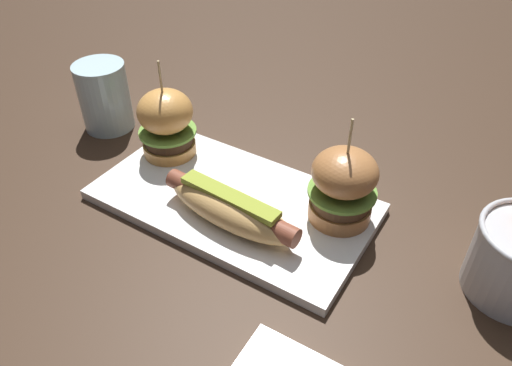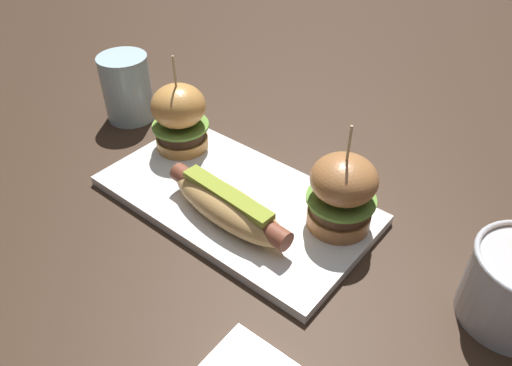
{
  "view_description": "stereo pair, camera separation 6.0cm",
  "coord_description": "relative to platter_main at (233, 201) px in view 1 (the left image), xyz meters",
  "views": [
    {
      "loc": [
        0.28,
        -0.4,
        0.43
      ],
      "look_at": [
        0.04,
        0.0,
        0.05
      ],
      "focal_mm": 33.84,
      "sensor_mm": 36.0,
      "label": 1
    },
    {
      "loc": [
        0.33,
        -0.36,
        0.43
      ],
      "look_at": [
        0.04,
        0.0,
        0.05
      ],
      "focal_mm": 33.84,
      "sensor_mm": 36.0,
      "label": 2
    }
  ],
  "objects": [
    {
      "name": "hot_dog",
      "position": [
        0.02,
        -0.04,
        0.03
      ],
      "size": [
        0.19,
        0.07,
        0.05
      ],
      "color": "tan",
      "rests_on": "platter_main"
    },
    {
      "name": "slider_right",
      "position": [
        0.13,
        0.04,
        0.06
      ],
      "size": [
        0.08,
        0.08,
        0.14
      ],
      "color": "#AC6F3E",
      "rests_on": "platter_main"
    },
    {
      "name": "ground_plane",
      "position": [
        0.0,
        0.0,
        -0.01
      ],
      "size": [
        3.0,
        3.0,
        0.0
      ],
      "primitive_type": "plane",
      "color": "#382619"
    },
    {
      "name": "slider_left",
      "position": [
        -0.14,
        0.04,
        0.06
      ],
      "size": [
        0.08,
        0.08,
        0.15
      ],
      "color": "#D29148",
      "rests_on": "platter_main"
    },
    {
      "name": "platter_main",
      "position": [
        0.0,
        0.0,
        0.0
      ],
      "size": [
        0.37,
        0.2,
        0.01
      ],
      "primitive_type": "cube",
      "color": "white",
      "rests_on": "ground"
    },
    {
      "name": "water_glass",
      "position": [
        -0.28,
        0.06,
        0.05
      ],
      "size": [
        0.08,
        0.08,
        0.11
      ],
      "primitive_type": "cylinder",
      "color": "silver",
      "rests_on": "ground"
    }
  ]
}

